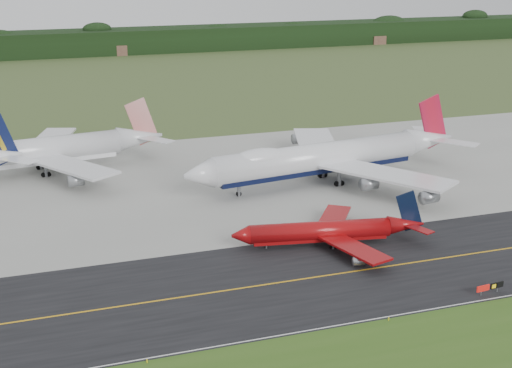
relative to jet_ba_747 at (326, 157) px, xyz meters
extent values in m
plane|color=#354922|center=(-17.19, -41.36, -6.07)|extent=(600.00, 600.00, 0.00)
cube|color=black|center=(-17.19, -45.36, -6.06)|extent=(400.00, 32.00, 0.02)
cube|color=gray|center=(-17.19, 9.64, -6.06)|extent=(400.00, 78.00, 0.01)
cube|color=orange|center=(-17.19, -45.36, -6.04)|extent=(400.00, 0.40, 0.00)
cube|color=silver|center=(-17.19, -60.86, -6.04)|extent=(400.00, 0.25, 0.00)
cube|color=black|center=(-17.19, 233.64, -0.07)|extent=(700.00, 24.00, 12.00)
cylinder|color=white|center=(-2.53, -0.36, 0.19)|extent=(51.30, 13.58, 6.46)
cube|color=black|center=(-2.53, -0.36, -1.91)|extent=(48.55, 11.62, 2.26)
cone|color=white|center=(-30.88, -4.40, 0.19)|extent=(7.21, 7.30, 6.46)
cone|color=white|center=(29.31, 4.18, 0.68)|extent=(14.21, 8.29, 6.46)
ellipsoid|color=white|center=(-16.64, -2.37, 1.97)|extent=(13.83, 7.30, 4.12)
cube|color=white|center=(8.25, -13.37, -0.94)|extent=(23.43, 29.14, 0.55)
cube|color=white|center=(4.18, 15.14, -0.94)|extent=(17.16, 30.23, 0.55)
cube|color=red|center=(30.02, 4.28, 5.07)|extent=(9.27, 1.82, 13.39)
cylinder|color=gray|center=(4.23, -13.31, -2.70)|extent=(3.88, 3.19, 2.71)
cylinder|color=gray|center=(0.34, 13.96, -2.70)|extent=(3.88, 3.19, 2.71)
cylinder|color=gray|center=(11.78, -24.88, -2.70)|extent=(3.88, 3.19, 2.71)
cylinder|color=gray|center=(4.35, 27.18, -2.70)|extent=(3.88, 3.19, 2.71)
cylinder|color=black|center=(-21.68, -3.09, -5.49)|extent=(1.23, 0.68, 1.16)
cylinder|color=slate|center=(2.00, -3.31, -3.91)|extent=(1.02, 1.02, 4.32)
cylinder|color=black|center=(2.00, -3.31, -5.49)|extent=(1.23, 0.74, 1.16)
cylinder|color=slate|center=(1.00, 3.73, -3.91)|extent=(1.02, 1.02, 4.32)
cylinder|color=black|center=(1.00, 3.73, -5.49)|extent=(1.23, 0.74, 1.16)
cylinder|color=maroon|center=(-15.79, -33.36, -3.25)|extent=(25.72, 7.67, 3.45)
cube|color=maroon|center=(-15.79, -33.36, -4.38)|extent=(24.32, 6.61, 1.21)
cone|color=maroon|center=(-29.93, -30.96, -3.25)|extent=(3.72, 3.94, 3.45)
cone|color=maroon|center=(0.10, -36.06, -3.00)|extent=(7.21, 4.53, 3.45)
cube|color=maroon|center=(-12.66, -41.10, -3.86)|extent=(8.21, 14.92, 0.39)
cube|color=maroon|center=(-10.28, -27.09, -3.86)|extent=(11.86, 14.31, 0.39)
cube|color=black|center=(0.58, -36.14, -0.39)|extent=(5.42, 1.18, 7.86)
cylinder|color=gray|center=(-13.48, -44.40, -4.80)|extent=(2.10, 1.74, 1.45)
cylinder|color=gray|center=(-9.97, -23.70, -4.80)|extent=(2.10, 1.74, 1.45)
cylinder|color=black|center=(-25.34, -31.74, -5.76)|extent=(0.66, 0.38, 0.62)
cylinder|color=slate|center=(-14.09, -35.57, -5.18)|extent=(0.56, 0.56, 1.78)
cylinder|color=black|center=(-14.09, -35.57, -5.76)|extent=(0.66, 0.41, 0.62)
cylinder|color=slate|center=(-13.46, -31.83, -5.18)|extent=(0.56, 0.56, 1.78)
cylinder|color=black|center=(-13.46, -31.83, -5.76)|extent=(0.66, 0.41, 0.62)
cylinder|color=silver|center=(-64.42, 27.53, -0.41)|extent=(44.15, 11.75, 6.07)
cube|color=white|center=(-64.42, 27.53, -2.39)|extent=(41.78, 9.96, 2.13)
cone|color=silver|center=(-37.03, 31.15, 0.04)|extent=(12.24, 7.53, 6.07)
cube|color=silver|center=(-55.19, 16.12, -1.48)|extent=(20.13, 25.36, 0.55)
cube|color=silver|center=(-58.47, 40.95, -1.48)|extent=(15.05, 26.26, 0.55)
cube|color=#B0110C|center=(-36.35, 31.24, 3.98)|extent=(8.37, 1.58, 12.08)
cylinder|color=gray|center=(-54.76, 10.13, -3.14)|extent=(3.62, 2.96, 2.55)
cylinder|color=gray|center=(-59.62, 46.84, -3.14)|extent=(3.62, 2.96, 2.55)
cylinder|color=slate|center=(-60.52, 24.68, -4.15)|extent=(0.95, 0.95, 3.83)
cylinder|color=black|center=(-60.52, 24.68, -5.52)|extent=(1.16, 0.69, 1.09)
cylinder|color=slate|center=(-61.39, 31.30, -4.15)|extent=(0.95, 0.95, 3.83)
cylinder|color=black|center=(-61.39, 31.30, -5.52)|extent=(1.16, 0.69, 1.09)
cylinder|color=slate|center=(-0.01, -59.52, -5.70)|extent=(0.13, 0.13, 0.75)
cylinder|color=slate|center=(3.17, -59.19, -5.70)|extent=(0.13, 0.13, 0.75)
cube|color=#A9120D|center=(0.30, -59.48, -4.84)|extent=(2.36, 0.43, 0.96)
cube|color=black|center=(2.32, -59.28, -4.84)|extent=(1.08, 0.30, 0.96)
cube|color=black|center=(3.60, -59.15, -4.84)|extent=(1.29, 0.32, 0.96)
cylinder|color=yellow|center=(-52.17, -61.86, -5.82)|extent=(0.16, 0.16, 0.50)
cylinder|color=yellow|center=(-17.21, -61.86, -5.82)|extent=(0.16, 0.16, 0.50)
camera|label=1|loc=(-64.15, -142.30, 44.57)|focal=50.00mm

